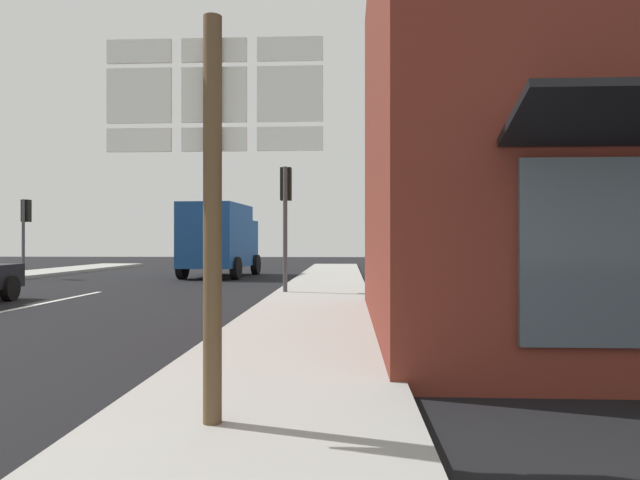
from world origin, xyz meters
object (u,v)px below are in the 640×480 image
(traffic_light_near_right, at_px, (286,201))
(route_sign_post, at_px, (213,175))
(delivery_truck, at_px, (220,238))
(traffic_light_far_left, at_px, (25,220))

(traffic_light_near_right, bearing_deg, route_sign_post, -86.55)
(delivery_truck, xyz_separation_m, route_sign_post, (4.38, -19.35, 0.35))
(route_sign_post, distance_m, traffic_light_near_right, 11.14)
(traffic_light_far_left, bearing_deg, delivery_truck, 10.74)
(delivery_truck, bearing_deg, traffic_light_far_left, -169.26)
(traffic_light_far_left, bearing_deg, route_sign_post, -56.15)
(traffic_light_near_right, bearing_deg, delivery_truck, 114.23)
(delivery_truck, height_order, traffic_light_near_right, traffic_light_near_right)
(traffic_light_near_right, xyz_separation_m, traffic_light_far_left, (-11.33, 6.80, -0.25))
(delivery_truck, xyz_separation_m, traffic_light_near_right, (3.71, -8.24, 0.97))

